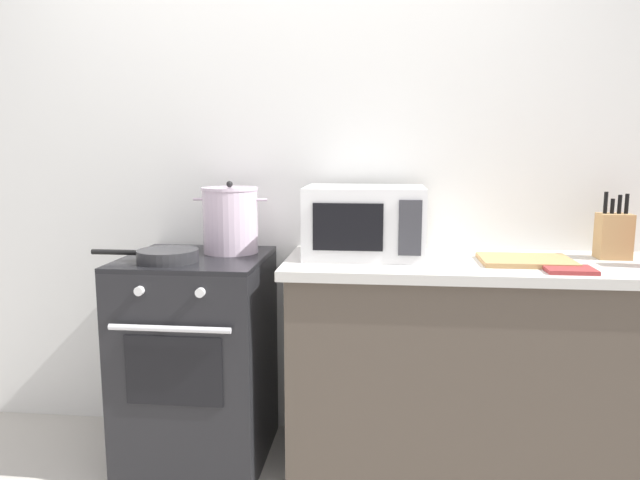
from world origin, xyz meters
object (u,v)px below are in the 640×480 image
at_px(stock_pot, 230,220).
at_px(knife_block, 614,235).
at_px(stove, 198,358).
at_px(oven_mitt, 569,270).
at_px(frying_pan, 166,255).
at_px(microwave, 364,222).
at_px(cutting_board, 526,260).

xyz_separation_m(stock_pot, knife_block, (1.64, 0.03, -0.05)).
relative_size(stove, oven_mitt, 5.11).
distance_m(knife_block, oven_mitt, 0.41).
height_order(frying_pan, oven_mitt, frying_pan).
bearing_deg(microwave, stock_pot, 176.79).
relative_size(stove, knife_block, 3.27).
relative_size(stove, microwave, 1.84).
relative_size(frying_pan, knife_block, 1.60).
bearing_deg(stock_pot, microwave, -3.21).
bearing_deg(knife_block, stove, -175.43).
height_order(microwave, knife_block, microwave).
distance_m(stock_pot, microwave, 0.59).
distance_m(stove, frying_pan, 0.51).
xyz_separation_m(frying_pan, oven_mitt, (1.58, -0.03, -0.02)).
distance_m(stove, knife_block, 1.86).
height_order(stove, stock_pot, stock_pot).
bearing_deg(cutting_board, oven_mitt, -52.77).
distance_m(stove, stock_pot, 0.63).
relative_size(stock_pot, frying_pan, 0.74).
distance_m(stove, oven_mitt, 1.58).
relative_size(microwave, cutting_board, 1.39).
bearing_deg(stock_pot, cutting_board, -5.09).
bearing_deg(frying_pan, stove, 58.40).
height_order(frying_pan, cutting_board, frying_pan).
distance_m(frying_pan, knife_block, 1.86).
xyz_separation_m(frying_pan, cutting_board, (1.46, 0.13, -0.02)).
distance_m(cutting_board, oven_mitt, 0.20).
height_order(stock_pot, cutting_board, stock_pot).
height_order(knife_block, oven_mitt, knife_block).
xyz_separation_m(stove, frying_pan, (-0.08, -0.13, 0.48)).
bearing_deg(stock_pot, oven_mitt, -11.19).
xyz_separation_m(stove, stock_pot, (0.13, 0.11, 0.61)).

